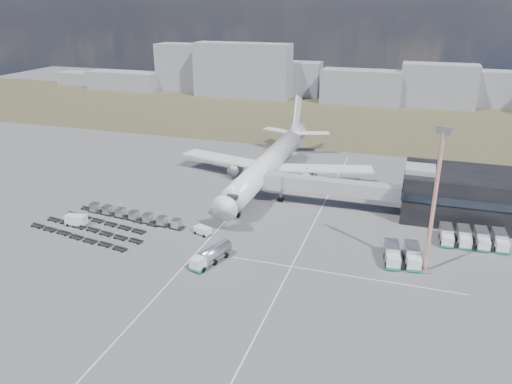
% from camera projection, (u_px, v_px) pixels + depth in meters
% --- Properties ---
extents(ground, '(420.00, 420.00, 0.00)m').
position_uv_depth(ground, '(223.00, 235.00, 99.16)').
color(ground, '#565659').
rests_on(ground, ground).
extents(grass_strip, '(420.00, 90.00, 0.01)m').
position_uv_depth(grass_strip, '(326.00, 118.00, 196.66)').
color(grass_strip, '#4A412C').
rests_on(grass_strip, ground).
extents(lane_markings, '(47.12, 110.00, 0.01)m').
position_uv_depth(lane_markings, '(275.00, 235.00, 99.00)').
color(lane_markings, silver).
rests_on(lane_markings, ground).
extents(terminal, '(30.40, 16.40, 11.00)m').
position_uv_depth(terminal, '(476.00, 196.00, 104.74)').
color(terminal, black).
rests_on(terminal, ground).
extents(jet_bridge, '(30.30, 3.80, 7.05)m').
position_uv_depth(jet_bridge, '(323.00, 186.00, 110.85)').
color(jet_bridge, '#939399').
rests_on(jet_bridge, ground).
extents(airliner, '(51.59, 64.53, 17.62)m').
position_uv_depth(airliner, '(270.00, 162.00, 125.94)').
color(airliner, white).
rests_on(airliner, ground).
extents(skyline, '(294.72, 24.41, 24.84)m').
position_uv_depth(skyline, '(336.00, 81.00, 226.52)').
color(skyline, gray).
rests_on(skyline, ground).
extents(fuel_tanker, '(4.97, 9.36, 2.94)m').
position_uv_depth(fuel_tanker, '(211.00, 255.00, 88.20)').
color(fuel_tanker, white).
rests_on(fuel_tanker, ground).
extents(pushback_tug, '(3.91, 2.99, 1.54)m').
position_uv_depth(pushback_tug, '(203.00, 231.00, 99.18)').
color(pushback_tug, white).
rests_on(pushback_tug, ground).
extents(utility_van, '(4.46, 2.32, 2.30)m').
position_uv_depth(utility_van, '(76.00, 220.00, 102.90)').
color(utility_van, white).
rests_on(utility_van, ground).
extents(catering_truck, '(2.80, 5.67, 2.51)m').
position_uv_depth(catering_truck, '(312.00, 180.00, 125.20)').
color(catering_truck, white).
rests_on(catering_truck, ground).
extents(service_trucks_near, '(6.87, 7.86, 2.86)m').
position_uv_depth(service_trucks_near, '(402.00, 255.00, 88.21)').
color(service_trucks_near, white).
rests_on(service_trucks_near, ground).
extents(service_trucks_far, '(12.17, 7.22, 2.62)m').
position_uv_depth(service_trucks_far, '(473.00, 238.00, 94.86)').
color(service_trucks_far, white).
rests_on(service_trucks_far, ground).
extents(uld_row, '(23.90, 4.26, 1.85)m').
position_uv_depth(uld_row, '(134.00, 215.00, 105.41)').
color(uld_row, black).
rests_on(uld_row, ground).
extents(baggage_dollies, '(26.19, 16.65, 0.66)m').
position_uv_depth(baggage_dollies, '(97.00, 226.00, 102.37)').
color(baggage_dollies, black).
rests_on(baggage_dollies, ground).
extents(floodlight_mast, '(2.39, 1.97, 25.46)m').
position_uv_depth(floodlight_mast, '(434.00, 203.00, 81.42)').
color(floodlight_mast, '#B0351C').
rests_on(floodlight_mast, ground).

